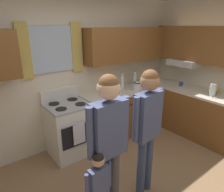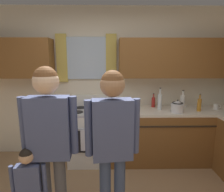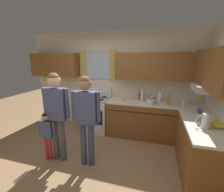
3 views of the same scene
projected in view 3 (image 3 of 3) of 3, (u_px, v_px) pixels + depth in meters
name	position (u px, v px, depth m)	size (l,w,h in m)	color
ground_plane	(81.00, 168.00, 2.79)	(12.00, 12.00, 0.00)	#93704C
back_wall_unit	(112.00, 76.00, 4.13)	(4.60, 0.42, 2.60)	beige
kitchen_counter_run	(168.00, 129.00, 3.33)	(2.25, 2.09, 0.90)	brown
stove_oven	(97.00, 113.00, 4.20)	(0.66, 0.67, 1.10)	silver
bottle_sauce_red	(140.00, 96.00, 3.94)	(0.06, 0.06, 0.25)	red
bottle_tall_clear	(142.00, 96.00, 3.76)	(0.07, 0.07, 0.37)	silver
bottle_oil_amber	(169.00, 100.00, 3.49)	(0.06, 0.06, 0.29)	#B27223
bottle_milk_white	(160.00, 97.00, 3.73)	(0.08, 0.08, 0.31)	white
mug_ceramic_white	(184.00, 103.00, 3.50)	(0.13, 0.08, 0.09)	white
mug_mustard_yellow	(123.00, 99.00, 3.84)	(0.12, 0.08, 0.09)	gold
mug_cobalt_blue	(200.00, 111.00, 2.97)	(0.11, 0.07, 0.08)	#2D479E
stovetop_kettle	(151.00, 100.00, 3.54)	(0.27, 0.20, 0.21)	silver
water_pitcher	(205.00, 121.00, 2.32)	(0.19, 0.11, 0.22)	silver
mixing_bowl	(218.00, 124.00, 2.36)	(0.21, 0.21, 0.10)	gold
adult_holding_child	(56.00, 107.00, 2.81)	(0.52, 0.23, 1.69)	#4C4C51
adult_in_plaid	(86.00, 111.00, 2.67)	(0.51, 0.22, 1.65)	#38476B
small_child	(47.00, 131.00, 2.89)	(0.32, 0.13, 0.96)	red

